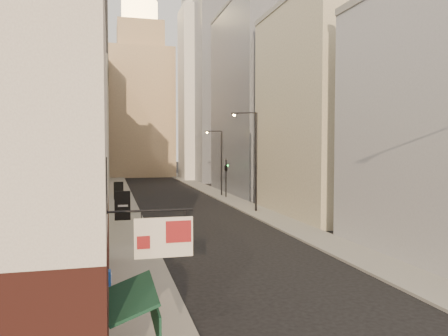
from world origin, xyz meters
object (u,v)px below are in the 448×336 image
white_tower (201,87)px  streetlamp_mid (254,155)px  clock_tower (140,98)px  traffic_light_right (226,168)px  streetlamp_far (220,159)px

white_tower → streetlamp_mid: bearing=-94.9°
clock_tower → white_tower: 17.83m
traffic_light_right → clock_tower: bearing=-98.7°
clock_tower → streetlamp_mid: clock_tower is taller
white_tower → traffic_light_right: bearing=-96.0°
white_tower → traffic_light_right: (-3.48, -32.83, -14.71)m
clock_tower → streetlamp_mid: bearing=-83.2°
streetlamp_mid → streetlamp_far: streetlamp_mid is taller
clock_tower → traffic_light_right: 49.38m
streetlamp_mid → traffic_light_right: streetlamp_mid is taller
streetlamp_mid → white_tower: bearing=109.0°
clock_tower → traffic_light_right: (7.52, -46.83, -13.73)m
white_tower → traffic_light_right: white_tower is taller
streetlamp_mid → streetlamp_far: bearing=113.2°
streetlamp_mid → streetlamp_far: size_ratio=1.15×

